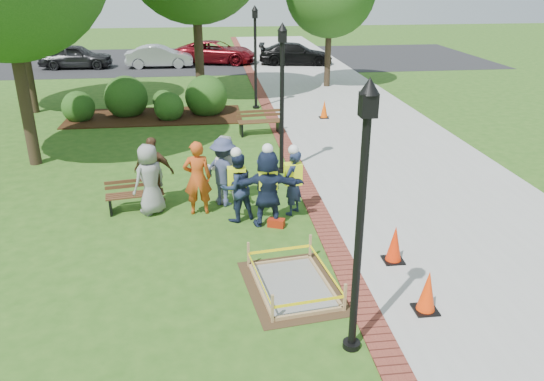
{
  "coord_description": "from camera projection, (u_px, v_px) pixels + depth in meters",
  "views": [
    {
      "loc": [
        -0.83,
        -9.6,
        5.51
      ],
      "look_at": [
        0.5,
        1.2,
        1.0
      ],
      "focal_mm": 35.0,
      "sensor_mm": 36.0,
      "label": 1
    }
  ],
  "objects": [
    {
      "name": "ground",
      "position": [
        255.0,
        258.0,
        11.01
      ],
      "size": [
        100.0,
        100.0,
        0.0
      ],
      "primitive_type": "plane",
      "color": "#285116",
      "rests_on": "ground"
    },
    {
      "name": "sidewalk",
      "position": [
        358.0,
        123.0,
        20.74
      ],
      "size": [
        6.0,
        60.0,
        0.02
      ],
      "primitive_type": "cube",
      "color": "#9E9E99",
      "rests_on": "ground"
    },
    {
      "name": "brick_edging",
      "position": [
        276.0,
        126.0,
        20.37
      ],
      "size": [
        0.5,
        60.0,
        0.03
      ],
      "primitive_type": "cube",
      "color": "maroon",
      "rests_on": "ground"
    },
    {
      "name": "mulch_bed",
      "position": [
        155.0,
        116.0,
        21.66
      ],
      "size": [
        7.0,
        3.0,
        0.05
      ],
      "primitive_type": "cube",
      "color": "#381E0F",
      "rests_on": "ground"
    },
    {
      "name": "parking_lot",
      "position": [
        218.0,
        60.0,
        35.76
      ],
      "size": [
        36.0,
        12.0,
        0.01
      ],
      "primitive_type": "cube",
      "color": "black",
      "rests_on": "ground"
    },
    {
      "name": "wet_concrete_pad",
      "position": [
        293.0,
        276.0,
        9.9
      ],
      "size": [
        1.99,
        2.5,
        0.55
      ],
      "color": "#47331E",
      "rests_on": "ground"
    },
    {
      "name": "bench_near",
      "position": [
        136.0,
        201.0,
        13.13
      ],
      "size": [
        1.45,
        0.68,
        0.75
      ],
      "color": "#4E301A",
      "rests_on": "ground"
    },
    {
      "name": "bench_far",
      "position": [
        260.0,
        127.0,
        19.26
      ],
      "size": [
        1.63,
        0.68,
        0.86
      ],
      "color": "brown",
      "rests_on": "ground"
    },
    {
      "name": "cone_front",
      "position": [
        427.0,
        292.0,
        9.13
      ],
      "size": [
        0.41,
        0.41,
        0.81
      ],
      "color": "black",
      "rests_on": "ground"
    },
    {
      "name": "cone_back",
      "position": [
        394.0,
        245.0,
        10.72
      ],
      "size": [
        0.41,
        0.41,
        0.81
      ],
      "color": "black",
      "rests_on": "ground"
    },
    {
      "name": "cone_far",
      "position": [
        324.0,
        110.0,
        21.33
      ],
      "size": [
        0.37,
        0.37,
        0.73
      ],
      "color": "black",
      "rests_on": "ground"
    },
    {
      "name": "toolbox",
      "position": [
        276.0,
        223.0,
        12.33
      ],
      "size": [
        0.43,
        0.34,
        0.19
      ],
      "primitive_type": "cube",
      "rotation": [
        0.0,
        0.0,
        -0.39
      ],
      "color": "#9B200B",
      "rests_on": "ground"
    },
    {
      "name": "lamp_near",
      "position": [
        361.0,
        204.0,
        7.45
      ],
      "size": [
        0.28,
        0.28,
        4.26
      ],
      "color": "black",
      "rests_on": "ground"
    },
    {
      "name": "lamp_mid",
      "position": [
        282.0,
        89.0,
        14.78
      ],
      "size": [
        0.28,
        0.28,
        4.26
      ],
      "color": "black",
      "rests_on": "ground"
    },
    {
      "name": "lamp_far",
      "position": [
        255.0,
        50.0,
        22.12
      ],
      "size": [
        0.28,
        0.28,
        4.26
      ],
      "color": "black",
      "rests_on": "ground"
    },
    {
      "name": "shrub_a",
      "position": [
        80.0,
        121.0,
        21.14
      ],
      "size": [
        1.28,
        1.28,
        1.28
      ],
      "primitive_type": "sphere",
      "color": "#1B4614",
      "rests_on": "ground"
    },
    {
      "name": "shrub_b",
      "position": [
        128.0,
        115.0,
        21.93
      ],
      "size": [
        1.75,
        1.75,
        1.75
      ],
      "primitive_type": "sphere",
      "color": "#1B4614",
      "rests_on": "ground"
    },
    {
      "name": "shrub_c",
      "position": [
        170.0,
        119.0,
        21.3
      ],
      "size": [
        1.19,
        1.19,
        1.19
      ],
      "primitive_type": "sphere",
      "color": "#1B4614",
      "rests_on": "ground"
    },
    {
      "name": "shrub_d",
      "position": [
        207.0,
        114.0,
        22.11
      ],
      "size": [
        1.74,
        1.74,
        1.74
      ],
      "primitive_type": "sphere",
      "color": "#1B4614",
      "rests_on": "ground"
    },
    {
      "name": "shrub_e",
      "position": [
        164.0,
        110.0,
        22.83
      ],
      "size": [
        0.92,
        0.92,
        0.92
      ],
      "primitive_type": "sphere",
      "color": "#1B4614",
      "rests_on": "ground"
    },
    {
      "name": "casual_person_a",
      "position": [
        150.0,
        179.0,
        12.75
      ],
      "size": [
        0.66,
        0.64,
        1.75
      ],
      "color": "gray",
      "rests_on": "ground"
    },
    {
      "name": "casual_person_b",
      "position": [
        197.0,
        178.0,
        12.71
      ],
      "size": [
        0.61,
        0.41,
        1.84
      ],
      "color": "#BE4416",
      "rests_on": "ground"
    },
    {
      "name": "casual_person_c",
      "position": [
        224.0,
        169.0,
        13.37
      ],
      "size": [
        0.6,
        0.42,
        1.77
      ],
      "color": "silver",
      "rests_on": "ground"
    },
    {
      "name": "casual_person_d",
      "position": [
        154.0,
        171.0,
        13.25
      ],
      "size": [
        0.64,
        0.51,
        1.76
      ],
      "color": "brown",
      "rests_on": "ground"
    },
    {
      "name": "casual_person_e",
      "position": [
        224.0,
        172.0,
        13.21
      ],
      "size": [
        0.66,
        0.64,
        1.76
      ],
      "color": "#373F61",
      "rests_on": "ground"
    },
    {
      "name": "hivis_worker_a",
      "position": [
        268.0,
        186.0,
        12.1
      ],
      "size": [
        0.61,
        0.42,
        1.99
      ],
      "color": "#1A2343",
      "rests_on": "ground"
    },
    {
      "name": "hivis_worker_b",
      "position": [
        293.0,
        180.0,
        12.71
      ],
      "size": [
        0.58,
        0.61,
        1.76
      ],
      "color": "#181D3F",
      "rests_on": "ground"
    },
    {
      "name": "hivis_worker_c",
      "position": [
        237.0,
        185.0,
        12.36
      ],
      "size": [
        0.62,
        0.53,
        1.81
      ],
      "color": "#192243",
      "rests_on": "ground"
    },
    {
      "name": "parked_car_a",
      "position": [
        78.0,
        68.0,
        32.54
      ],
      "size": [
        2.28,
        4.93,
        1.59
      ],
      "primitive_type": "imported",
      "rotation": [
        0.0,
        0.0,
        1.54
      ],
      "color": "#242427",
      "rests_on": "ground"
    },
    {
      "name": "parked_car_b",
      "position": [
        160.0,
        67.0,
        32.84
      ],
      "size": [
        1.97,
        4.49,
        1.46
      ],
      "primitive_type": "imported",
      "rotation": [
        0.0,
        0.0,
        1.56
      ],
      "color": "#B1B0B6",
      "rests_on": "ground"
    },
    {
      "name": "parked_car_c",
      "position": [
        217.0,
        63.0,
        34.29
      ],
      "size": [
        3.15,
        5.12,
        1.55
      ],
      "primitive_type": "imported",
      "rotation": [
        0.0,
        0.0,
        1.33
      ],
      "color": "maroon",
      "rests_on": "ground"
    },
    {
      "name": "parked_car_d",
      "position": [
        295.0,
        65.0,
        33.87
      ],
      "size": [
        2.58,
        4.72,
        1.46
      ],
      "primitive_type": "imported",
      "rotation": [
        0.0,
        0.0,
        1.42
      ],
      "color": "black",
      "rests_on": "ground"
    }
  ]
}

